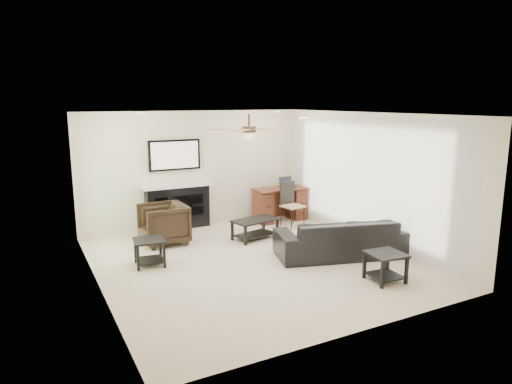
{
  "coord_description": "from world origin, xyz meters",
  "views": [
    {
      "loc": [
        -3.39,
        -6.62,
        2.72
      ],
      "look_at": [
        0.39,
        0.6,
        1.08
      ],
      "focal_mm": 32.0,
      "sensor_mm": 36.0,
      "label": 1
    }
  ],
  "objects_px": {
    "armchair": "(163,224)",
    "coffee_table": "(255,229)",
    "fireplace_unit": "(177,185)",
    "sofa": "(342,237)",
    "desk": "(280,204)"
  },
  "relations": [
    {
      "from": "sofa",
      "to": "desk",
      "type": "xyz_separation_m",
      "value": [
        0.26,
        2.59,
        0.04
      ]
    },
    {
      "from": "fireplace_unit",
      "to": "desk",
      "type": "xyz_separation_m",
      "value": [
        2.27,
        -0.44,
        -0.57
      ]
    },
    {
      "from": "coffee_table",
      "to": "desk",
      "type": "distance_m",
      "value": 1.54
    },
    {
      "from": "armchair",
      "to": "desk",
      "type": "height_order",
      "value": "armchair"
    },
    {
      "from": "coffee_table",
      "to": "fireplace_unit",
      "type": "relative_size",
      "value": 0.47
    },
    {
      "from": "sofa",
      "to": "armchair",
      "type": "distance_m",
      "value": 3.37
    },
    {
      "from": "armchair",
      "to": "coffee_table",
      "type": "distance_m",
      "value": 1.8
    },
    {
      "from": "armchair",
      "to": "coffee_table",
      "type": "height_order",
      "value": "armchair"
    },
    {
      "from": "coffee_table",
      "to": "desk",
      "type": "height_order",
      "value": "desk"
    },
    {
      "from": "sofa",
      "to": "fireplace_unit",
      "type": "distance_m",
      "value": 3.69
    },
    {
      "from": "sofa",
      "to": "armchair",
      "type": "height_order",
      "value": "armchair"
    },
    {
      "from": "armchair",
      "to": "desk",
      "type": "bearing_deg",
      "value": 98.51
    },
    {
      "from": "sofa",
      "to": "armchair",
      "type": "xyz_separation_m",
      "value": [
        -2.6,
        2.15,
        0.05
      ]
    },
    {
      "from": "sofa",
      "to": "desk",
      "type": "bearing_deg",
      "value": -79.37
    },
    {
      "from": "coffee_table",
      "to": "fireplace_unit",
      "type": "height_order",
      "value": "fireplace_unit"
    }
  ]
}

